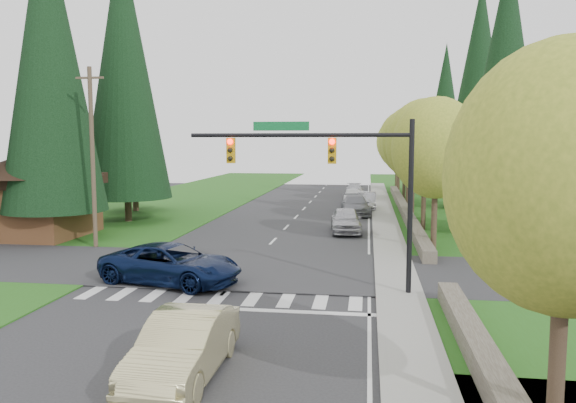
% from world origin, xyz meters
% --- Properties ---
extents(ground, '(120.00, 120.00, 0.00)m').
position_xyz_m(ground, '(0.00, 0.00, 0.00)').
color(ground, '#28282B').
rests_on(ground, ground).
extents(grass_east, '(14.00, 110.00, 0.06)m').
position_xyz_m(grass_east, '(13.00, 20.00, 0.03)').
color(grass_east, '#255717').
rests_on(grass_east, ground).
extents(grass_west, '(14.00, 110.00, 0.06)m').
position_xyz_m(grass_west, '(-13.00, 20.00, 0.03)').
color(grass_west, '#255717').
rests_on(grass_west, ground).
extents(cross_street, '(120.00, 8.00, 0.10)m').
position_xyz_m(cross_street, '(0.00, 8.00, 0.00)').
color(cross_street, '#28282B').
rests_on(cross_street, ground).
extents(sidewalk_east, '(1.80, 80.00, 0.13)m').
position_xyz_m(sidewalk_east, '(6.90, 22.00, 0.07)').
color(sidewalk_east, gray).
rests_on(sidewalk_east, ground).
extents(curb_east, '(0.20, 80.00, 0.13)m').
position_xyz_m(curb_east, '(6.05, 22.00, 0.07)').
color(curb_east, gray).
rests_on(curb_east, ground).
extents(stone_wall_south, '(0.70, 14.00, 0.70)m').
position_xyz_m(stone_wall_south, '(8.60, -3.00, 0.35)').
color(stone_wall_south, '#4C4438').
rests_on(stone_wall_south, ground).
extents(stone_wall_north, '(0.70, 40.00, 0.70)m').
position_xyz_m(stone_wall_north, '(8.60, 30.00, 0.35)').
color(stone_wall_north, '#4C4438').
rests_on(stone_wall_north, ground).
extents(traffic_signal, '(8.70, 0.37, 6.80)m').
position_xyz_m(traffic_signal, '(4.37, 4.50, 4.98)').
color(traffic_signal, black).
rests_on(traffic_signal, ground).
extents(brown_building, '(8.40, 8.40, 5.40)m').
position_xyz_m(brown_building, '(-15.00, 15.00, 3.14)').
color(brown_building, '#4C2D19').
rests_on(brown_building, ground).
extents(utility_pole, '(1.60, 0.24, 10.00)m').
position_xyz_m(utility_pole, '(-9.50, 12.00, 5.14)').
color(utility_pole, '#473828').
rests_on(utility_pole, ground).
extents(decid_tree_0, '(4.80, 4.80, 8.37)m').
position_xyz_m(decid_tree_0, '(9.20, 14.00, 5.60)').
color(decid_tree_0, '#38281C').
rests_on(decid_tree_0, ground).
extents(decid_tree_1, '(5.20, 5.20, 8.80)m').
position_xyz_m(decid_tree_1, '(9.30, 21.00, 5.80)').
color(decid_tree_1, '#38281C').
rests_on(decid_tree_1, ground).
extents(decid_tree_2, '(5.00, 5.00, 8.82)m').
position_xyz_m(decid_tree_2, '(9.10, 28.00, 5.93)').
color(decid_tree_2, '#38281C').
rests_on(decid_tree_2, ground).
extents(decid_tree_3, '(5.00, 5.00, 8.55)m').
position_xyz_m(decid_tree_3, '(9.20, 35.00, 5.66)').
color(decid_tree_3, '#38281C').
rests_on(decid_tree_3, ground).
extents(decid_tree_4, '(5.40, 5.40, 9.18)m').
position_xyz_m(decid_tree_4, '(9.30, 42.00, 6.06)').
color(decid_tree_4, '#38281C').
rests_on(decid_tree_4, ground).
extents(decid_tree_5, '(4.80, 4.80, 8.30)m').
position_xyz_m(decid_tree_5, '(9.10, 49.00, 5.53)').
color(decid_tree_5, '#38281C').
rests_on(decid_tree_5, ground).
extents(decid_tree_6, '(5.20, 5.20, 8.86)m').
position_xyz_m(decid_tree_6, '(9.20, 56.00, 5.86)').
color(decid_tree_6, '#38281C').
rests_on(decid_tree_6, ground).
extents(decid_tree_south, '(4.60, 4.60, 7.92)m').
position_xyz_m(decid_tree_south, '(9.30, -6.00, 5.27)').
color(decid_tree_south, '#38281C').
rests_on(decid_tree_south, ground).
extents(conifer_w_a, '(6.12, 6.12, 19.80)m').
position_xyz_m(conifer_w_a, '(-13.00, 14.00, 10.79)').
color(conifer_w_a, '#38281C').
rests_on(conifer_w_a, ground).
extents(conifer_w_b, '(5.44, 5.44, 17.80)m').
position_xyz_m(conifer_w_b, '(-16.00, 18.00, 9.79)').
color(conifer_w_b, '#38281C').
rests_on(conifer_w_b, ground).
extents(conifer_w_c, '(6.46, 6.46, 20.80)m').
position_xyz_m(conifer_w_c, '(-12.00, 22.00, 11.29)').
color(conifer_w_c, '#38281C').
rests_on(conifer_w_c, ground).
extents(conifer_w_e, '(5.78, 5.78, 18.80)m').
position_xyz_m(conifer_w_e, '(-14.00, 28.00, 10.29)').
color(conifer_w_e, '#38281C').
rests_on(conifer_w_e, ground).
extents(conifer_e_a, '(5.44, 5.44, 17.80)m').
position_xyz_m(conifer_e_a, '(14.00, 20.00, 9.79)').
color(conifer_e_a, '#38281C').
rests_on(conifer_e_a, ground).
extents(conifer_e_b, '(6.12, 6.12, 19.80)m').
position_xyz_m(conifer_e_b, '(15.00, 34.00, 10.79)').
color(conifer_e_b, '#38281C').
rests_on(conifer_e_b, ground).
extents(conifer_e_c, '(5.10, 5.10, 16.80)m').
position_xyz_m(conifer_e_c, '(14.00, 48.00, 9.29)').
color(conifer_e_c, '#38281C').
rests_on(conifer_e_c, ground).
extents(sedan_champagne, '(1.78, 4.97, 1.63)m').
position_xyz_m(sedan_champagne, '(1.03, -4.02, 0.82)').
color(sedan_champagne, beige).
rests_on(sedan_champagne, ground).
extents(suv_navy, '(6.50, 4.14, 1.67)m').
position_xyz_m(suv_navy, '(-2.54, 5.00, 0.84)').
color(suv_navy, '#0B1637').
rests_on(suv_navy, ground).
extents(parked_car_a, '(2.33, 4.95, 1.64)m').
position_xyz_m(parked_car_a, '(4.20, 19.39, 0.82)').
color(parked_car_a, '#B3B3B8').
rests_on(parked_car_a, ground).
extents(parked_car_b, '(2.67, 5.52, 1.55)m').
position_xyz_m(parked_car_b, '(4.61, 28.48, 0.77)').
color(parked_car_b, slate).
rests_on(parked_car_b, ground).
extents(parked_car_c, '(1.64, 4.65, 1.53)m').
position_xyz_m(parked_car_c, '(5.50, 32.16, 0.76)').
color(parked_car_c, '#A1A0A5').
rests_on(parked_car_c, ground).
extents(parked_car_d, '(1.98, 4.59, 1.54)m').
position_xyz_m(parked_car_d, '(4.20, 36.00, 0.77)').
color(parked_car_d, white).
rests_on(parked_car_d, ground).
extents(parked_car_e, '(2.18, 4.78, 1.36)m').
position_xyz_m(parked_car_e, '(4.20, 43.63, 0.68)').
color(parked_car_e, '#B7B7BC').
rests_on(parked_car_e, ground).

